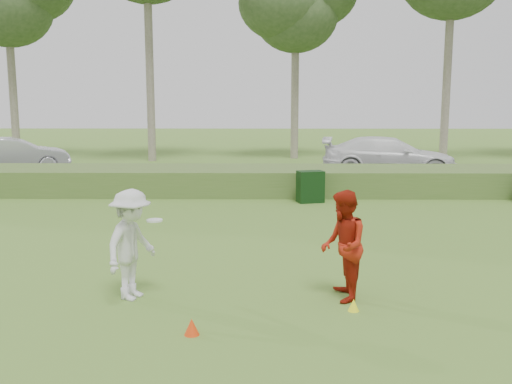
{
  "coord_description": "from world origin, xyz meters",
  "views": [
    {
      "loc": [
        0.14,
        -8.6,
        3.33
      ],
      "look_at": [
        0.0,
        4.0,
        1.3
      ],
      "focal_mm": 40.0,
      "sensor_mm": 36.0,
      "label": 1
    }
  ],
  "objects_px": {
    "cone_orange": "(192,327)",
    "car_right": "(389,156)",
    "player_white": "(131,245)",
    "car_mid": "(15,155)",
    "utility_cabinet": "(310,187)",
    "cone_yellow": "(354,305)",
    "player_red": "(343,246)"
  },
  "relations": [
    {
      "from": "cone_orange",
      "to": "car_right",
      "type": "relative_size",
      "value": 0.04
    },
    {
      "from": "player_white",
      "to": "car_mid",
      "type": "xyz_separation_m",
      "value": [
        -9.17,
        16.63,
        -0.08
      ]
    },
    {
      "from": "cone_orange",
      "to": "car_mid",
      "type": "bearing_deg",
      "value": 119.69
    },
    {
      "from": "player_white",
      "to": "car_right",
      "type": "height_order",
      "value": "player_white"
    },
    {
      "from": "player_white",
      "to": "car_mid",
      "type": "height_order",
      "value": "player_white"
    },
    {
      "from": "player_white",
      "to": "cone_orange",
      "type": "relative_size",
      "value": 7.72
    },
    {
      "from": "utility_cabinet",
      "to": "cone_orange",
      "type": "bearing_deg",
      "value": -118.37
    },
    {
      "from": "cone_yellow",
      "to": "utility_cabinet",
      "type": "height_order",
      "value": "utility_cabinet"
    },
    {
      "from": "cone_orange",
      "to": "car_right",
      "type": "distance_m",
      "value": 18.52
    },
    {
      "from": "utility_cabinet",
      "to": "player_white",
      "type": "bearing_deg",
      "value": -127.03
    },
    {
      "from": "utility_cabinet",
      "to": "player_red",
      "type": "bearing_deg",
      "value": -106.32
    },
    {
      "from": "cone_yellow",
      "to": "car_mid",
      "type": "height_order",
      "value": "car_mid"
    },
    {
      "from": "car_mid",
      "to": "utility_cabinet",
      "type": "bearing_deg",
      "value": -143.59
    },
    {
      "from": "player_white",
      "to": "cone_yellow",
      "type": "bearing_deg",
      "value": -77.17
    },
    {
      "from": "car_right",
      "to": "utility_cabinet",
      "type": "bearing_deg",
      "value": 156.69
    },
    {
      "from": "cone_yellow",
      "to": "cone_orange",
      "type": "bearing_deg",
      "value": -158.69
    },
    {
      "from": "cone_yellow",
      "to": "car_right",
      "type": "relative_size",
      "value": 0.03
    },
    {
      "from": "cone_orange",
      "to": "car_right",
      "type": "height_order",
      "value": "car_right"
    },
    {
      "from": "player_white",
      "to": "player_red",
      "type": "distance_m",
      "value": 3.55
    },
    {
      "from": "cone_orange",
      "to": "utility_cabinet",
      "type": "distance_m",
      "value": 11.14
    },
    {
      "from": "player_white",
      "to": "cone_orange",
      "type": "xyz_separation_m",
      "value": [
        1.19,
        -1.53,
        -0.82
      ]
    },
    {
      "from": "player_red",
      "to": "cone_yellow",
      "type": "bearing_deg",
      "value": 11.55
    },
    {
      "from": "player_red",
      "to": "car_right",
      "type": "xyz_separation_m",
      "value": [
        4.22,
        15.78,
        -0.03
      ]
    },
    {
      "from": "player_white",
      "to": "car_right",
      "type": "xyz_separation_m",
      "value": [
        7.77,
        15.76,
        -0.03
      ]
    },
    {
      "from": "utility_cabinet",
      "to": "car_right",
      "type": "height_order",
      "value": "car_right"
    },
    {
      "from": "player_red",
      "to": "car_right",
      "type": "height_order",
      "value": "player_red"
    },
    {
      "from": "cone_yellow",
      "to": "car_mid",
      "type": "xyz_separation_m",
      "value": [
        -12.82,
        17.2,
        0.76
      ]
    },
    {
      "from": "player_white",
      "to": "player_red",
      "type": "xyz_separation_m",
      "value": [
        3.55,
        -0.02,
        -0.01
      ]
    },
    {
      "from": "cone_yellow",
      "to": "car_mid",
      "type": "relative_size",
      "value": 0.04
    },
    {
      "from": "player_white",
      "to": "utility_cabinet",
      "type": "height_order",
      "value": "player_white"
    },
    {
      "from": "car_mid",
      "to": "cone_yellow",
      "type": "bearing_deg",
      "value": -167.34
    },
    {
      "from": "car_right",
      "to": "player_red",
      "type": "bearing_deg",
      "value": 173.39
    }
  ]
}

